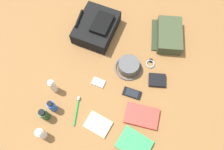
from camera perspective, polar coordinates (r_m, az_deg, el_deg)
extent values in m
cube|color=brown|center=(1.54, 0.00, -0.74)|extent=(2.64, 2.02, 0.02)
cube|color=black|center=(1.66, -3.90, 11.65)|extent=(0.35, 0.29, 0.10)
cube|color=black|center=(1.60, -2.48, 12.64)|extent=(0.19, 0.13, 0.03)
cylinder|color=black|center=(1.64, -8.20, 13.71)|extent=(0.14, 0.02, 0.02)
cube|color=#384228|center=(1.69, 14.03, 9.56)|extent=(0.29, 0.21, 0.08)
cube|color=#2C3520|center=(1.71, 10.80, 9.74)|extent=(0.26, 0.10, 0.01)
cylinder|color=#525252|center=(1.53, 4.16, 2.32)|extent=(0.14, 0.14, 0.06)
torus|color=#525252|center=(1.56, 4.07, 1.78)|extent=(0.18, 0.18, 0.01)
cylinder|color=white|center=(1.44, -17.10, -13.75)|extent=(0.05, 0.05, 0.10)
cylinder|color=white|center=(1.39, -17.78, -13.34)|extent=(0.04, 0.04, 0.01)
cylinder|color=#19471E|center=(1.46, -16.44, -9.41)|extent=(0.05, 0.05, 0.10)
cylinder|color=black|center=(1.41, -17.07, -8.85)|extent=(0.04, 0.04, 0.01)
cylinder|color=blue|center=(1.46, -14.62, -7.50)|extent=(0.04, 0.04, 0.10)
cylinder|color=black|center=(1.41, -15.18, -6.86)|extent=(0.03, 0.03, 0.01)
cylinder|color=beige|center=(1.49, -14.40, -2.70)|extent=(0.04, 0.04, 0.12)
cylinder|color=silver|center=(1.43, -15.03, -1.76)|extent=(0.03, 0.03, 0.01)
cube|color=#2D934C|center=(1.42, 5.55, -16.64)|extent=(0.19, 0.22, 0.02)
cube|color=white|center=(1.43, 5.54, -16.65)|extent=(0.18, 0.21, 0.01)
cube|color=red|center=(1.45, 7.36, -9.98)|extent=(0.14, 0.21, 0.03)
cube|color=white|center=(1.46, 7.34, -10.01)|extent=(0.13, 0.20, 0.02)
cube|color=black|center=(1.49, 4.96, -4.53)|extent=(0.07, 0.12, 0.01)
cube|color=black|center=(1.49, 4.98, -4.45)|extent=(0.05, 0.09, 0.00)
cube|color=#B7B7BC|center=(1.52, -3.38, -1.84)|extent=(0.06, 0.09, 0.01)
cylinder|color=silver|center=(1.51, -2.86, -1.90)|extent=(0.03, 0.03, 0.00)
torus|color=#99999E|center=(1.59, 9.45, 2.74)|extent=(0.06, 0.06, 0.01)
cylinder|color=black|center=(1.60, 9.63, 3.55)|extent=(0.03, 0.03, 0.01)
cylinder|color=#198C33|center=(1.47, -8.76, -8.80)|extent=(0.19, 0.04, 0.01)
cube|color=white|center=(1.48, -8.30, -5.74)|extent=(0.02, 0.01, 0.01)
cube|color=black|center=(1.54, 11.11, -1.28)|extent=(0.11, 0.12, 0.02)
cube|color=beige|center=(1.44, -3.59, -12.05)|extent=(0.14, 0.17, 0.02)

